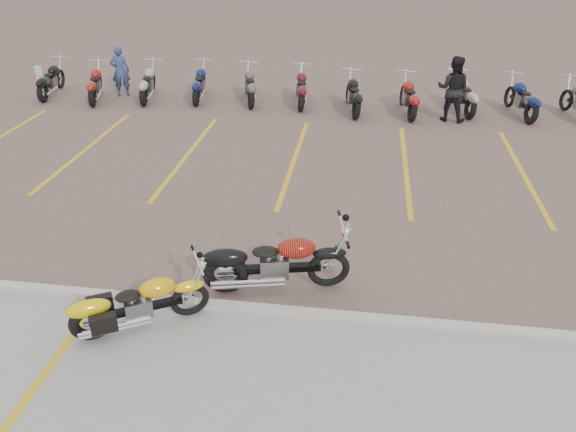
{
  "coord_description": "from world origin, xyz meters",
  "views": [
    {
      "loc": [
        1.66,
        -8.68,
        5.39
      ],
      "look_at": [
        0.46,
        -0.24,
        0.75
      ],
      "focal_mm": 35.0,
      "sensor_mm": 36.0,
      "label": 1
    }
  ],
  "objects_px": {
    "person_a": "(120,71)",
    "person_b": "(453,89)",
    "yellow_cruiser": "(137,305)",
    "bollard": "(41,82)",
    "flame_cruiser": "(273,264)"
  },
  "relations": [
    {
      "from": "person_a",
      "to": "person_b",
      "type": "relative_size",
      "value": 0.87
    },
    {
      "from": "person_a",
      "to": "person_b",
      "type": "distance_m",
      "value": 10.48
    },
    {
      "from": "yellow_cruiser",
      "to": "bollard",
      "type": "xyz_separation_m",
      "value": [
        -7.49,
        10.7,
        0.09
      ]
    },
    {
      "from": "flame_cruiser",
      "to": "person_b",
      "type": "distance_m",
      "value": 9.73
    },
    {
      "from": "person_a",
      "to": "bollard",
      "type": "relative_size",
      "value": 1.62
    },
    {
      "from": "person_a",
      "to": "person_b",
      "type": "height_order",
      "value": "person_b"
    },
    {
      "from": "flame_cruiser",
      "to": "person_b",
      "type": "height_order",
      "value": "person_b"
    },
    {
      "from": "person_a",
      "to": "yellow_cruiser",
      "type": "bearing_deg",
      "value": 95.9
    },
    {
      "from": "yellow_cruiser",
      "to": "bollard",
      "type": "distance_m",
      "value": 13.06
    },
    {
      "from": "flame_cruiser",
      "to": "yellow_cruiser",
      "type": "bearing_deg",
      "value": -158.73
    },
    {
      "from": "yellow_cruiser",
      "to": "flame_cruiser",
      "type": "bearing_deg",
      "value": 4.11
    },
    {
      "from": "yellow_cruiser",
      "to": "person_a",
      "type": "relative_size",
      "value": 1.11
    },
    {
      "from": "flame_cruiser",
      "to": "person_a",
      "type": "xyz_separation_m",
      "value": [
        -6.73,
        10.02,
        0.33
      ]
    },
    {
      "from": "yellow_cruiser",
      "to": "person_b",
      "type": "xyz_separation_m",
      "value": [
        5.5,
        10.2,
        0.52
      ]
    },
    {
      "from": "yellow_cruiser",
      "to": "person_a",
      "type": "bearing_deg",
      "value": 83.74
    }
  ]
}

